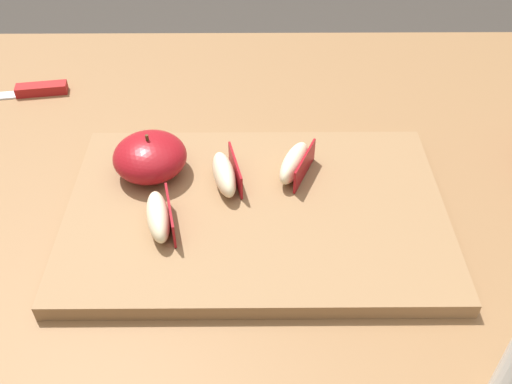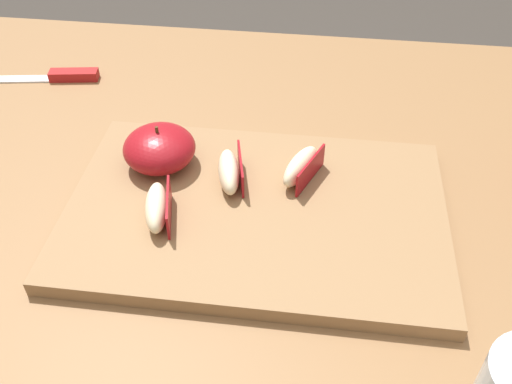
# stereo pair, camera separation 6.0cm
# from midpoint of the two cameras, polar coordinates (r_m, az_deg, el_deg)

# --- Properties ---
(dining_table) EXTENTS (1.12, 0.79, 0.75)m
(dining_table) POSITION_cam_midpoint_polar(r_m,az_deg,el_deg) (0.74, -6.47, -6.97)
(dining_table) COLOR brown
(dining_table) RESTS_ON ground_plane
(cutting_board) EXTENTS (0.41, 0.27, 0.02)m
(cutting_board) POSITION_cam_midpoint_polar(r_m,az_deg,el_deg) (0.62, -2.77, -2.12)
(cutting_board) COLOR olive
(cutting_board) RESTS_ON dining_table
(apple_half_skin_up) EXTENTS (0.08, 0.08, 0.05)m
(apple_half_skin_up) POSITION_cam_midpoint_polar(r_m,az_deg,el_deg) (0.66, -13.13, 3.34)
(apple_half_skin_up) COLOR maroon
(apple_half_skin_up) RESTS_ON cutting_board
(apple_wedge_right) EXTENTS (0.04, 0.07, 0.03)m
(apple_wedge_right) POSITION_cam_midpoint_polar(r_m,az_deg,el_deg) (0.59, -12.51, -2.53)
(apple_wedge_right) COLOR beige
(apple_wedge_right) RESTS_ON cutting_board
(apple_wedge_middle) EXTENTS (0.05, 0.07, 0.03)m
(apple_wedge_middle) POSITION_cam_midpoint_polar(r_m,az_deg,el_deg) (0.64, 1.25, 2.79)
(apple_wedge_middle) COLOR beige
(apple_wedge_middle) RESTS_ON cutting_board
(apple_wedge_front) EXTENTS (0.04, 0.07, 0.03)m
(apple_wedge_front) POSITION_cam_midpoint_polar(r_m,az_deg,el_deg) (0.63, -5.82, 1.67)
(apple_wedge_front) COLOR beige
(apple_wedge_front) RESTS_ON cutting_board
(paring_knife) EXTENTS (0.16, 0.04, 0.01)m
(paring_knife) POSITION_cam_midpoint_polar(r_m,az_deg,el_deg) (0.89, -23.31, 9.22)
(paring_knife) COLOR silver
(paring_knife) RESTS_ON dining_table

